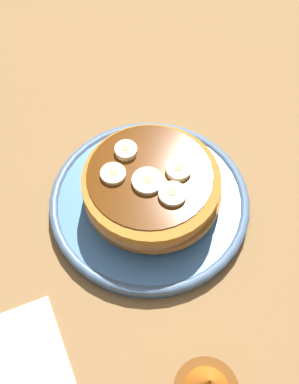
# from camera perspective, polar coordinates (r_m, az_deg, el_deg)

# --- Properties ---
(ground_plane) EXTENTS (1.40, 1.40, 0.03)m
(ground_plane) POSITION_cam_1_polar(r_m,az_deg,el_deg) (0.68, -0.00, -2.27)
(ground_plane) COLOR olive
(plate) EXTENTS (0.24, 0.24, 0.02)m
(plate) POSITION_cam_1_polar(r_m,az_deg,el_deg) (0.66, -0.00, -1.15)
(plate) COLOR #3F72B2
(plate) RESTS_ON ground_plane
(pancake_stack) EXTENTS (0.17, 0.17, 0.06)m
(pancake_stack) POSITION_cam_1_polar(r_m,az_deg,el_deg) (0.63, 0.08, 0.46)
(pancake_stack) COLOR #B37F49
(pancake_stack) RESTS_ON plate
(banana_slice_0) EXTENTS (0.04, 0.04, 0.01)m
(banana_slice_0) POSITION_cam_1_polar(r_m,az_deg,el_deg) (0.60, -0.21, 1.13)
(banana_slice_0) COLOR #FDEBBC
(banana_slice_0) RESTS_ON pancake_stack
(banana_slice_1) EXTENTS (0.03, 0.03, 0.01)m
(banana_slice_1) POSITION_cam_1_polar(r_m,az_deg,el_deg) (0.62, -2.50, 4.38)
(banana_slice_1) COLOR #FEEDBF
(banana_slice_1) RESTS_ON pancake_stack
(banana_slice_2) EXTENTS (0.03, 0.03, 0.01)m
(banana_slice_2) POSITION_cam_1_polar(r_m,az_deg,el_deg) (0.60, -3.86, 1.89)
(banana_slice_2) COLOR #F9EFB3
(banana_slice_2) RESTS_ON pancake_stack
(banana_slice_3) EXTENTS (0.03, 0.03, 0.01)m
(banana_slice_3) POSITION_cam_1_polar(r_m,az_deg,el_deg) (0.59, 2.45, -0.25)
(banana_slice_3) COLOR #F7F0C4
(banana_slice_3) RESTS_ON pancake_stack
(banana_slice_4) EXTENTS (0.03, 0.03, 0.01)m
(banana_slice_4) POSITION_cam_1_polar(r_m,az_deg,el_deg) (0.60, 3.09, 2.34)
(banana_slice_4) COLOR #F6EEBC
(banana_slice_4) RESTS_ON pancake_stack
(napkin) EXTENTS (0.11, 0.11, 0.00)m
(napkin) POSITION_cam_1_polar(r_m,az_deg,el_deg) (0.61, -14.30, -16.90)
(napkin) COLOR beige
(napkin) RESTS_ON ground_plane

